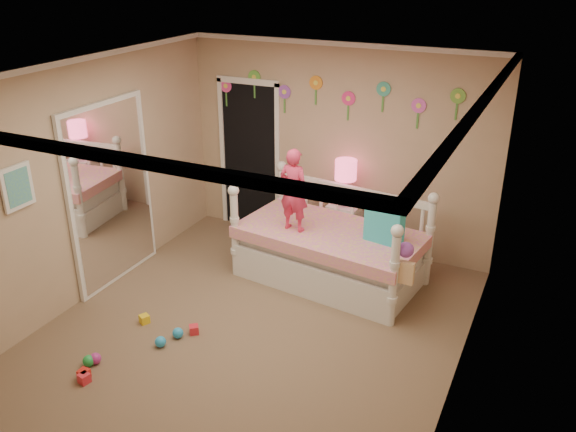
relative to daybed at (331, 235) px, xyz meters
The scene contains 18 objects.
floor 1.46m from the daybed, 103.21° to the right, with size 4.00×4.50×0.01m, color #7F684C.
ceiling 2.43m from the daybed, 103.21° to the right, with size 4.00×4.50×0.01m, color white.
back_wall 1.23m from the daybed, 107.99° to the left, with size 4.00×0.01×2.60m, color tan.
left_wall 2.75m from the daybed, 150.48° to the right, with size 0.01×4.50×2.60m, color tan.
right_wall 2.26m from the daybed, 37.64° to the right, with size 0.01×4.50×2.60m, color tan.
crown_molding 2.41m from the daybed, 103.21° to the right, with size 4.00×4.50×0.06m, color white, non-canonical shape.
daybed is the anchor object (origin of this frame).
pillow_turquoise 0.69m from the daybed, ahead, with size 0.42×0.15×0.42m, color #27BFC3.
pillow_lime 0.70m from the daybed, ahead, with size 0.35×0.13×0.33m, color #9BDB43.
child 0.69m from the daybed, 156.01° to the right, with size 0.35×0.23×0.96m, color #ED3660.
nightstand 0.77m from the daybed, 98.23° to the left, with size 0.39×0.30×0.65m, color white.
table_lamp 0.87m from the daybed, 98.23° to the left, with size 0.27×0.27×0.59m.
closet_doorway 1.87m from the daybed, 149.18° to the left, with size 0.90×0.04×2.07m, color black.
flower_decals 1.70m from the daybed, 113.05° to the left, with size 3.40×0.02×0.50m, color #B2668C, non-canonical shape.
mirror_closet 2.53m from the daybed, 156.06° to the right, with size 0.07×1.30×2.10m, color white.
wall_picture 3.32m from the daybed, 135.90° to the right, with size 0.05×0.34×0.42m, color white.
hanging_bag 1.16m from the daybed, 29.12° to the right, with size 0.20×0.16×0.36m, color beige, non-canonical shape.
toy_scatter 2.41m from the daybed, 118.21° to the right, with size 0.80×1.30×0.11m, color #996666, non-canonical shape.
Camera 1 is at (2.54, -4.53, 3.56)m, focal length 37.59 mm.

